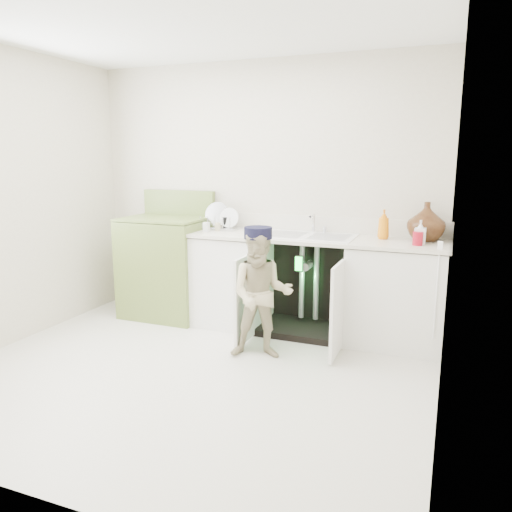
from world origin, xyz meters
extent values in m
plane|color=#BAB5A3|center=(0.00, 0.00, 0.00)|extent=(3.50, 3.50, 0.00)
cube|color=beige|center=(0.00, 1.50, 1.25)|extent=(3.50, 2.50, 0.02)
cube|color=beige|center=(0.00, -1.50, 1.25)|extent=(3.50, 2.50, 0.02)
cube|color=beige|center=(-1.75, 0.00, 1.25)|extent=(2.50, 3.00, 0.02)
cube|color=beige|center=(1.75, 0.00, 1.25)|extent=(2.50, 3.00, 0.02)
plane|color=white|center=(0.00, 0.00, 2.50)|extent=(3.50, 3.50, 0.00)
cube|color=white|center=(-0.25, 1.20, 0.43)|extent=(0.80, 0.60, 0.86)
cube|color=white|center=(1.35, 1.20, 0.43)|extent=(0.80, 0.60, 0.86)
cube|color=black|center=(0.55, 1.47, 0.43)|extent=(0.80, 0.06, 0.86)
cube|color=black|center=(0.55, 1.20, 0.03)|extent=(0.80, 0.60, 0.06)
cylinder|color=gray|center=(0.48, 1.30, 0.45)|extent=(0.05, 0.05, 0.70)
cylinder|color=gray|center=(0.62, 1.30, 0.45)|extent=(0.05, 0.05, 0.70)
cylinder|color=gray|center=(0.55, 1.25, 0.62)|extent=(0.07, 0.18, 0.07)
cube|color=white|center=(0.15, 0.70, 0.40)|extent=(0.03, 0.40, 0.76)
cube|color=white|center=(0.95, 0.70, 0.40)|extent=(0.02, 0.40, 0.76)
cube|color=silver|center=(0.55, 1.20, 0.89)|extent=(2.44, 0.64, 0.03)
cube|color=silver|center=(0.55, 1.49, 0.98)|extent=(2.44, 0.02, 0.15)
cube|color=white|center=(0.55, 1.20, 0.90)|extent=(0.85, 0.55, 0.02)
cube|color=gray|center=(0.34, 1.20, 0.91)|extent=(0.34, 0.40, 0.01)
cube|color=gray|center=(0.76, 1.20, 0.91)|extent=(0.34, 0.40, 0.01)
cylinder|color=silver|center=(0.55, 1.42, 0.99)|extent=(0.03, 0.03, 0.17)
cylinder|color=silver|center=(0.55, 1.36, 1.06)|extent=(0.02, 0.14, 0.02)
cylinder|color=silver|center=(0.66, 1.42, 0.94)|extent=(0.04, 0.04, 0.06)
cylinder|color=white|center=(1.68, 0.89, 0.55)|extent=(0.01, 0.01, 0.70)
cube|color=white|center=(1.68, 0.98, 0.93)|extent=(0.04, 0.02, 0.06)
cube|color=silver|center=(-0.38, 1.32, 0.91)|extent=(0.40, 0.27, 0.02)
cylinder|color=silver|center=(-0.41, 1.34, 0.98)|extent=(0.25, 0.09, 0.24)
cylinder|color=white|center=(-0.27, 1.32, 0.97)|extent=(0.20, 0.05, 0.19)
cylinder|color=silver|center=(-0.54, 1.22, 0.98)|extent=(0.01, 0.01, 0.12)
cylinder|color=silver|center=(-0.46, 1.22, 0.98)|extent=(0.01, 0.01, 0.12)
cylinder|color=silver|center=(-0.38, 1.22, 0.98)|extent=(0.01, 0.01, 0.12)
cylinder|color=silver|center=(-0.30, 1.22, 0.98)|extent=(0.01, 0.01, 0.12)
cylinder|color=silver|center=(-0.22, 1.22, 0.98)|extent=(0.01, 0.01, 0.12)
imported|color=#462114|center=(1.55, 1.34, 1.06)|extent=(0.31, 0.31, 0.33)
imported|color=orange|center=(1.20, 1.30, 1.03)|extent=(0.10, 0.10, 0.26)
imported|color=white|center=(1.52, 1.14, 1.00)|extent=(0.09, 0.09, 0.20)
cylinder|color=#A80E21|center=(1.51, 1.08, 0.96)|extent=(0.08, 0.08, 0.11)
cylinder|color=#A5220E|center=(-0.62, 1.28, 0.95)|extent=(0.05, 0.05, 0.10)
cylinder|color=#BBAE89|center=(-0.34, 1.20, 0.94)|extent=(0.06, 0.06, 0.08)
cylinder|color=black|center=(-0.31, 1.32, 0.96)|extent=(0.04, 0.04, 0.12)
cube|color=silver|center=(-0.41, 1.10, 0.95)|extent=(0.05, 0.05, 0.09)
cube|color=olive|center=(-0.91, 1.18, 0.49)|extent=(0.81, 0.65, 0.98)
cube|color=olive|center=(-0.91, 1.18, 1.00)|extent=(0.81, 0.65, 0.02)
cube|color=olive|center=(-0.91, 1.46, 1.13)|extent=(0.81, 0.06, 0.26)
cylinder|color=black|center=(-1.11, 1.02, 0.99)|extent=(0.18, 0.18, 0.02)
cylinder|color=silver|center=(-1.11, 1.02, 1.00)|extent=(0.21, 0.21, 0.01)
cylinder|color=black|center=(-1.11, 1.33, 0.99)|extent=(0.18, 0.18, 0.02)
cylinder|color=silver|center=(-1.11, 1.33, 1.00)|extent=(0.21, 0.21, 0.01)
cylinder|color=black|center=(-0.71, 1.02, 0.99)|extent=(0.18, 0.18, 0.02)
cylinder|color=silver|center=(-0.71, 1.02, 1.00)|extent=(0.21, 0.21, 0.01)
cylinder|color=black|center=(-0.71, 1.33, 0.99)|extent=(0.18, 0.18, 0.02)
cylinder|color=silver|center=(-0.71, 1.33, 1.00)|extent=(0.21, 0.21, 0.01)
imported|color=#C7B28F|center=(0.38, 0.50, 0.52)|extent=(0.61, 0.53, 1.05)
cylinder|color=black|center=(0.38, 0.50, 1.02)|extent=(0.28, 0.28, 0.09)
cube|color=black|center=(0.35, 0.59, 0.98)|extent=(0.19, 0.14, 0.01)
cube|color=black|center=(0.58, 0.86, 0.72)|extent=(0.07, 0.01, 0.14)
cube|color=#26F23F|center=(0.58, 0.85, 0.72)|extent=(0.06, 0.00, 0.12)
camera|label=1|loc=(1.75, -3.08, 1.61)|focal=35.00mm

